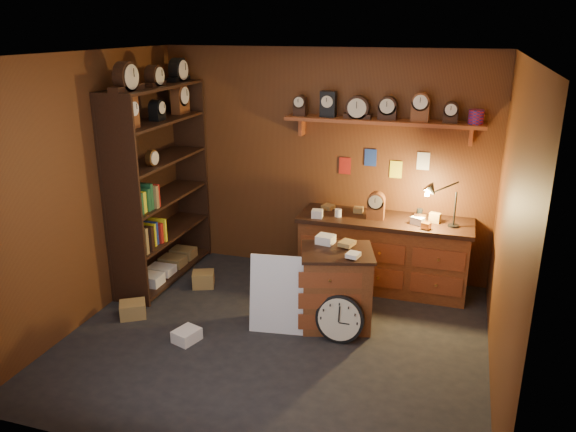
# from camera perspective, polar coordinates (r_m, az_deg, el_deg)

# --- Properties ---
(floor) EXTENTS (4.00, 4.00, 0.00)m
(floor) POSITION_cam_1_polar(r_m,az_deg,el_deg) (5.67, -1.23, -12.28)
(floor) COLOR black
(floor) RESTS_ON ground
(room_shell) EXTENTS (4.02, 3.62, 2.71)m
(room_shell) POSITION_cam_1_polar(r_m,az_deg,el_deg) (5.09, -0.49, 5.07)
(room_shell) COLOR #5A2F15
(room_shell) RESTS_ON ground
(shelving_unit) EXTENTS (0.47, 1.60, 2.58)m
(shelving_unit) POSITION_cam_1_polar(r_m,az_deg,el_deg) (6.73, -13.18, 3.89)
(shelving_unit) COLOR black
(shelving_unit) RESTS_ON ground
(workbench) EXTENTS (1.95, 0.66, 1.36)m
(workbench) POSITION_cam_1_polar(r_m,az_deg,el_deg) (6.59, 9.68, -3.35)
(workbench) COLOR brown
(workbench) RESTS_ON ground
(low_cabinet) EXTENTS (0.85, 0.77, 0.90)m
(low_cabinet) POSITION_cam_1_polar(r_m,az_deg,el_deg) (5.74, 4.92, -6.99)
(low_cabinet) COLOR brown
(low_cabinet) RESTS_ON ground
(big_round_clock) EXTENTS (0.48, 0.16, 0.48)m
(big_round_clock) POSITION_cam_1_polar(r_m,az_deg,el_deg) (5.55, 5.28, -10.36)
(big_round_clock) COLOR black
(big_round_clock) RESTS_ON ground
(white_panel) EXTENTS (0.63, 0.25, 0.80)m
(white_panel) POSITION_cam_1_polar(r_m,az_deg,el_deg) (5.81, -0.80, -11.46)
(white_panel) COLOR silver
(white_panel) RESTS_ON ground
(mini_fridge) EXTENTS (0.56, 0.58, 0.45)m
(mini_fridge) POSITION_cam_1_polar(r_m,az_deg,el_deg) (6.74, 3.24, -4.89)
(mini_fridge) COLOR silver
(mini_fridge) RESTS_ON ground
(floor_box_a) EXTENTS (0.34, 0.33, 0.16)m
(floor_box_a) POSITION_cam_1_polar(r_m,az_deg,el_deg) (6.23, -15.49, -9.14)
(floor_box_a) COLOR olive
(floor_box_a) RESTS_ON ground
(floor_box_b) EXTENTS (0.27, 0.29, 0.12)m
(floor_box_b) POSITION_cam_1_polar(r_m,az_deg,el_deg) (5.68, -10.25, -11.85)
(floor_box_b) COLOR white
(floor_box_b) RESTS_ON ground
(floor_box_c) EXTENTS (0.31, 0.28, 0.19)m
(floor_box_c) POSITION_cam_1_polar(r_m,az_deg,el_deg) (6.72, -8.59, -6.37)
(floor_box_c) COLOR olive
(floor_box_c) RESTS_ON ground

